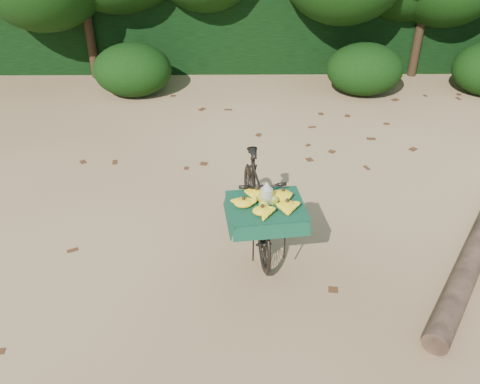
{
  "coord_description": "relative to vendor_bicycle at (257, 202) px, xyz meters",
  "views": [
    {
      "loc": [
        -1.01,
        -5.24,
        3.82
      ],
      "look_at": [
        -0.97,
        -0.7,
        0.9
      ],
      "focal_mm": 38.0,
      "sensor_mm": 36.0,
      "label": 1
    }
  ],
  "objects": [
    {
      "name": "fallen_log",
      "position": [
        2.56,
        -0.28,
        -0.43
      ],
      "size": [
        2.18,
        3.04,
        0.25
      ],
      "primitive_type": "cylinder",
      "rotation": [
        1.57,
        0.0,
        -0.6
      ],
      "color": "brown",
      "rests_on": "ground"
    },
    {
      "name": "vendor_bicycle",
      "position": [
        0.0,
        0.0,
        0.0
      ],
      "size": [
        0.86,
        1.88,
        1.09
      ],
      "rotation": [
        0.0,
        0.0,
        0.13
      ],
      "color": "black",
      "rests_on": "ground"
    },
    {
      "name": "leaf_litter",
      "position": [
        0.77,
        1.03,
        -0.55
      ],
      "size": [
        7.0,
        7.3,
        0.01
      ],
      "primitive_type": null,
      "color": "#4A2813",
      "rests_on": "ground"
    },
    {
      "name": "bush_clumps",
      "position": [
        1.27,
        4.68,
        -0.1
      ],
      "size": [
        8.8,
        1.7,
        0.9
      ],
      "primitive_type": null,
      "color": "black",
      "rests_on": "ground"
    },
    {
      "name": "ground",
      "position": [
        0.77,
        0.38,
        -0.55
      ],
      "size": [
        80.0,
        80.0,
        0.0
      ],
      "primitive_type": "plane",
      "color": "tan",
      "rests_on": "ground"
    },
    {
      "name": "hedge_backdrop",
      "position": [
        0.77,
        6.68,
        0.35
      ],
      "size": [
        26.0,
        1.8,
        1.8
      ],
      "primitive_type": "cube",
      "color": "black",
      "rests_on": "ground"
    }
  ]
}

